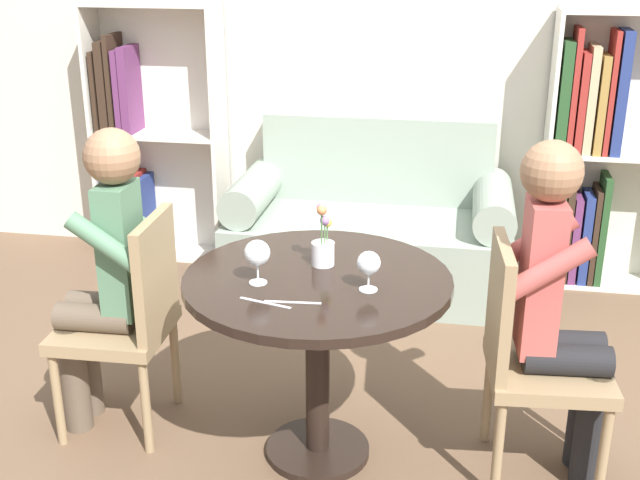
{
  "coord_description": "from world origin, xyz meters",
  "views": [
    {
      "loc": [
        0.48,
        -2.58,
        1.88
      ],
      "look_at": [
        0.0,
        0.05,
        0.87
      ],
      "focal_mm": 45.0,
      "sensor_mm": 36.0,
      "label": 1
    }
  ],
  "objects_px": {
    "couch": "(371,232)",
    "wine_glass_right": "(369,264)",
    "chair_right": "(529,353)",
    "person_left": "(104,273)",
    "chair_left": "(130,315)",
    "person_right": "(559,307)",
    "bookshelf_left": "(144,143)",
    "wine_glass_left": "(257,254)",
    "bookshelf_right": "(597,158)",
    "flower_vase": "(324,245)"
  },
  "relations": [
    {
      "from": "bookshelf_left",
      "to": "bookshelf_right",
      "type": "relative_size",
      "value": 1.0
    },
    {
      "from": "person_right",
      "to": "couch",
      "type": "bearing_deg",
      "value": 22.84
    },
    {
      "from": "couch",
      "to": "chair_left",
      "type": "height_order",
      "value": "couch"
    },
    {
      "from": "bookshelf_right",
      "to": "person_right",
      "type": "bearing_deg",
      "value": -101.16
    },
    {
      "from": "chair_right",
      "to": "wine_glass_right",
      "type": "relative_size",
      "value": 6.37
    },
    {
      "from": "person_right",
      "to": "wine_glass_left",
      "type": "xyz_separation_m",
      "value": [
        -1.04,
        -0.14,
        0.18
      ]
    },
    {
      "from": "couch",
      "to": "chair_right",
      "type": "height_order",
      "value": "couch"
    },
    {
      "from": "wine_glass_right",
      "to": "bookshelf_right",
      "type": "bearing_deg",
      "value": 62.99
    },
    {
      "from": "chair_right",
      "to": "person_left",
      "type": "xyz_separation_m",
      "value": [
        -1.6,
        0.03,
        0.17
      ]
    },
    {
      "from": "bookshelf_left",
      "to": "wine_glass_right",
      "type": "bearing_deg",
      "value": -51.13
    },
    {
      "from": "flower_vase",
      "to": "wine_glass_left",
      "type": "bearing_deg",
      "value": -133.96
    },
    {
      "from": "chair_left",
      "to": "wine_glass_left",
      "type": "bearing_deg",
      "value": 72.11
    },
    {
      "from": "person_left",
      "to": "person_right",
      "type": "bearing_deg",
      "value": 87.58
    },
    {
      "from": "couch",
      "to": "wine_glass_right",
      "type": "bearing_deg",
      "value": -83.71
    },
    {
      "from": "bookshelf_left",
      "to": "chair_right",
      "type": "distance_m",
      "value": 2.9
    },
    {
      "from": "bookshelf_right",
      "to": "wine_glass_right",
      "type": "bearing_deg",
      "value": -117.01
    },
    {
      "from": "person_right",
      "to": "wine_glass_right",
      "type": "height_order",
      "value": "person_right"
    },
    {
      "from": "chair_right",
      "to": "wine_glass_right",
      "type": "height_order",
      "value": "chair_right"
    },
    {
      "from": "bookshelf_left",
      "to": "bookshelf_right",
      "type": "height_order",
      "value": "same"
    },
    {
      "from": "chair_left",
      "to": "chair_right",
      "type": "relative_size",
      "value": 1.0
    },
    {
      "from": "bookshelf_left",
      "to": "wine_glass_right",
      "type": "relative_size",
      "value": 10.83
    },
    {
      "from": "person_right",
      "to": "wine_glass_left",
      "type": "height_order",
      "value": "person_right"
    },
    {
      "from": "chair_right",
      "to": "person_left",
      "type": "distance_m",
      "value": 1.61
    },
    {
      "from": "person_left",
      "to": "flower_vase",
      "type": "height_order",
      "value": "person_left"
    },
    {
      "from": "couch",
      "to": "flower_vase",
      "type": "relative_size",
      "value": 6.47
    },
    {
      "from": "wine_glass_left",
      "to": "couch",
      "type": "bearing_deg",
      "value": 83.69
    },
    {
      "from": "bookshelf_right",
      "to": "person_left",
      "type": "xyz_separation_m",
      "value": [
        -2.06,
        -1.86,
        -0.07
      ]
    },
    {
      "from": "person_left",
      "to": "wine_glass_right",
      "type": "bearing_deg",
      "value": 80.03
    },
    {
      "from": "bookshelf_left",
      "to": "bookshelf_right",
      "type": "bearing_deg",
      "value": -0.15
    },
    {
      "from": "bookshelf_right",
      "to": "flower_vase",
      "type": "bearing_deg",
      "value": -123.78
    },
    {
      "from": "bookshelf_right",
      "to": "flower_vase",
      "type": "relative_size",
      "value": 6.4
    },
    {
      "from": "couch",
      "to": "wine_glass_right",
      "type": "height_order",
      "value": "couch"
    },
    {
      "from": "wine_glass_right",
      "to": "chair_right",
      "type": "bearing_deg",
      "value": 11.83
    },
    {
      "from": "bookshelf_right",
      "to": "wine_glass_right",
      "type": "height_order",
      "value": "bookshelf_right"
    },
    {
      "from": "bookshelf_left",
      "to": "chair_right",
      "type": "height_order",
      "value": "bookshelf_left"
    },
    {
      "from": "bookshelf_right",
      "to": "wine_glass_left",
      "type": "relative_size",
      "value": 9.63
    },
    {
      "from": "couch",
      "to": "bookshelf_right",
      "type": "height_order",
      "value": "bookshelf_right"
    },
    {
      "from": "person_right",
      "to": "bookshelf_left",
      "type": "bearing_deg",
      "value": 45.61
    },
    {
      "from": "wine_glass_left",
      "to": "flower_vase",
      "type": "distance_m",
      "value": 0.29
    },
    {
      "from": "wine_glass_left",
      "to": "wine_glass_right",
      "type": "xyz_separation_m",
      "value": [
        0.39,
        0.01,
        -0.01
      ]
    },
    {
      "from": "chair_right",
      "to": "person_left",
      "type": "bearing_deg",
      "value": 84.13
    },
    {
      "from": "chair_left",
      "to": "chair_right",
      "type": "xyz_separation_m",
      "value": [
        1.52,
        -0.03,
        0.0
      ]
    },
    {
      "from": "couch",
      "to": "bookshelf_right",
      "type": "relative_size",
      "value": 1.01
    },
    {
      "from": "bookshelf_left",
      "to": "chair_left",
      "type": "bearing_deg",
      "value": -70.11
    },
    {
      "from": "person_right",
      "to": "flower_vase",
      "type": "distance_m",
      "value": 0.86
    },
    {
      "from": "bookshelf_right",
      "to": "flower_vase",
      "type": "height_order",
      "value": "bookshelf_right"
    },
    {
      "from": "person_left",
      "to": "wine_glass_right",
      "type": "distance_m",
      "value": 1.06
    },
    {
      "from": "chair_left",
      "to": "wine_glass_left",
      "type": "xyz_separation_m",
      "value": [
        0.56,
        -0.16,
        0.36
      ]
    },
    {
      "from": "person_right",
      "to": "wine_glass_left",
      "type": "bearing_deg",
      "value": 92.89
    },
    {
      "from": "bookshelf_right",
      "to": "chair_right",
      "type": "relative_size",
      "value": 1.7
    }
  ]
}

